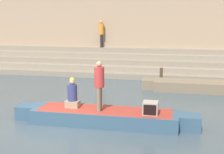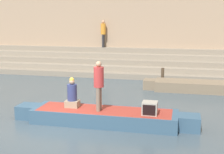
{
  "view_description": "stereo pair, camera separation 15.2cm",
  "coord_description": "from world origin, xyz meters",
  "px_view_note": "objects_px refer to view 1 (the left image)",
  "views": [
    {
      "loc": [
        3.78,
        -8.95,
        3.49
      ],
      "look_at": [
        1.43,
        2.03,
        1.38
      ],
      "focal_mm": 50.0,
      "sensor_mm": 36.0,
      "label": 1
    },
    {
      "loc": [
        3.93,
        -8.92,
        3.49
      ],
      "look_at": [
        1.43,
        2.03,
        1.38
      ],
      "focal_mm": 50.0,
      "sensor_mm": 36.0,
      "label": 2
    }
  ],
  "objects_px": {
    "person_standing": "(99,82)",
    "moored_boat_shore": "(198,86)",
    "person_rowing": "(72,95)",
    "mooring_post": "(161,76)",
    "rowboat_main": "(105,116)",
    "person_on_steps": "(101,32)",
    "tv_set": "(150,108)"
  },
  "relations": [
    {
      "from": "moored_boat_shore",
      "to": "mooring_post",
      "type": "xyz_separation_m",
      "value": [
        -1.87,
        1.12,
        0.2
      ]
    },
    {
      "from": "person_rowing",
      "to": "tv_set",
      "type": "bearing_deg",
      "value": 6.38
    },
    {
      "from": "tv_set",
      "to": "mooring_post",
      "type": "height_order",
      "value": "mooring_post"
    },
    {
      "from": "person_standing",
      "to": "mooring_post",
      "type": "xyz_separation_m",
      "value": [
        1.64,
        6.83,
        -0.98
      ]
    },
    {
      "from": "mooring_post",
      "to": "person_on_steps",
      "type": "distance_m",
      "value": 5.92
    },
    {
      "from": "rowboat_main",
      "to": "moored_boat_shore",
      "type": "bearing_deg",
      "value": 59.9
    },
    {
      "from": "rowboat_main",
      "to": "person_standing",
      "type": "xyz_separation_m",
      "value": [
        -0.15,
        -0.1,
        1.18
      ]
    },
    {
      "from": "rowboat_main",
      "to": "person_standing",
      "type": "bearing_deg",
      "value": -144.56
    },
    {
      "from": "person_standing",
      "to": "mooring_post",
      "type": "height_order",
      "value": "person_standing"
    },
    {
      "from": "person_on_steps",
      "to": "mooring_post",
      "type": "bearing_deg",
      "value": 61.58
    },
    {
      "from": "rowboat_main",
      "to": "mooring_post",
      "type": "height_order",
      "value": "mooring_post"
    },
    {
      "from": "person_standing",
      "to": "rowboat_main",
      "type": "bearing_deg",
      "value": 45.72
    },
    {
      "from": "rowboat_main",
      "to": "mooring_post",
      "type": "xyz_separation_m",
      "value": [
        1.5,
        6.73,
        0.2
      ]
    },
    {
      "from": "person_standing",
      "to": "moored_boat_shore",
      "type": "height_order",
      "value": "person_standing"
    },
    {
      "from": "person_standing",
      "to": "moored_boat_shore",
      "type": "distance_m",
      "value": 6.8
    },
    {
      "from": "person_rowing",
      "to": "mooring_post",
      "type": "relative_size",
      "value": 1.14
    },
    {
      "from": "moored_boat_shore",
      "to": "tv_set",
      "type": "bearing_deg",
      "value": -112.12
    },
    {
      "from": "mooring_post",
      "to": "person_standing",
      "type": "bearing_deg",
      "value": -103.54
    },
    {
      "from": "mooring_post",
      "to": "person_on_steps",
      "type": "xyz_separation_m",
      "value": [
        -4.17,
        3.6,
        2.18
      ]
    },
    {
      "from": "rowboat_main",
      "to": "tv_set",
      "type": "relative_size",
      "value": 13.1
    },
    {
      "from": "tv_set",
      "to": "mooring_post",
      "type": "relative_size",
      "value": 0.52
    },
    {
      "from": "mooring_post",
      "to": "rowboat_main",
      "type": "bearing_deg",
      "value": -102.55
    },
    {
      "from": "person_rowing",
      "to": "mooring_post",
      "type": "distance_m",
      "value": 7.16
    },
    {
      "from": "person_rowing",
      "to": "mooring_post",
      "type": "xyz_separation_m",
      "value": [
        2.65,
        6.64,
        -0.44
      ]
    },
    {
      "from": "person_standing",
      "to": "moored_boat_shore",
      "type": "xyz_separation_m",
      "value": [
        3.51,
        5.71,
        -1.18
      ]
    },
    {
      "from": "rowboat_main",
      "to": "person_rowing",
      "type": "bearing_deg",
      "value": 176.61
    },
    {
      "from": "moored_boat_shore",
      "to": "mooring_post",
      "type": "distance_m",
      "value": 2.18
    },
    {
      "from": "rowboat_main",
      "to": "person_on_steps",
      "type": "distance_m",
      "value": 10.93
    },
    {
      "from": "rowboat_main",
      "to": "person_rowing",
      "type": "xyz_separation_m",
      "value": [
        -1.15,
        0.09,
        0.64
      ]
    },
    {
      "from": "rowboat_main",
      "to": "moored_boat_shore",
      "type": "height_order",
      "value": "moored_boat_shore"
    },
    {
      "from": "person_on_steps",
      "to": "tv_set",
      "type": "bearing_deg",
      "value": 34.29
    },
    {
      "from": "person_rowing",
      "to": "person_on_steps",
      "type": "xyz_separation_m",
      "value": [
        -1.52,
        10.24,
        1.74
      ]
    }
  ]
}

